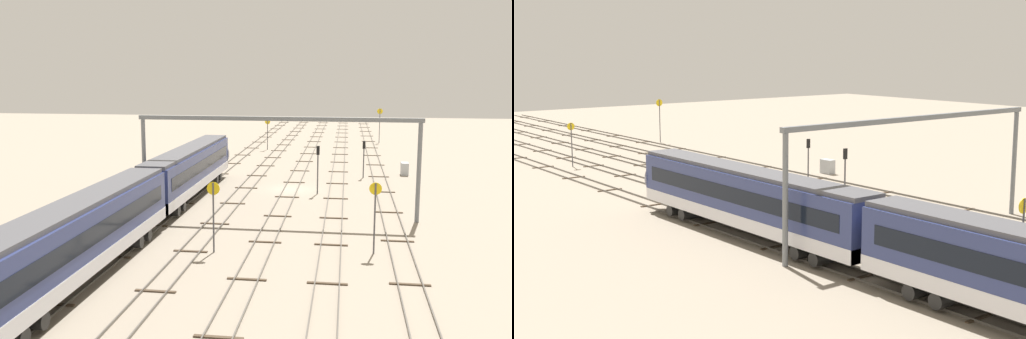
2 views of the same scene
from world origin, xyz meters
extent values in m
plane|color=gray|center=(0.00, 0.00, 0.00)|extent=(208.36, 208.36, 0.00)
cube|color=#59544C|center=(0.00, -10.33, 0.08)|extent=(192.36, 0.07, 0.16)
cube|color=#59544C|center=(0.00, -8.89, 0.08)|extent=(192.36, 0.07, 0.16)
cube|color=#473828|center=(-9.16, -9.61, 0.04)|extent=(0.24, 2.40, 0.08)
cube|color=#473828|center=(0.00, -9.61, 0.04)|extent=(0.24, 2.40, 0.08)
cube|color=#473828|center=(9.16, -9.61, 0.04)|extent=(0.24, 2.40, 0.08)
cube|color=#473828|center=(18.32, -9.61, 0.04)|extent=(0.24, 2.40, 0.08)
cube|color=#473828|center=(27.48, -9.61, 0.04)|extent=(0.24, 2.40, 0.08)
cube|color=#473828|center=(36.64, -9.61, 0.04)|extent=(0.24, 2.40, 0.08)
cube|color=#473828|center=(45.80, -9.61, 0.04)|extent=(0.24, 2.40, 0.08)
cube|color=#473828|center=(54.96, -9.61, 0.04)|extent=(0.24, 2.40, 0.08)
cube|color=#473828|center=(64.12, -9.61, 0.04)|extent=(0.24, 2.40, 0.08)
cube|color=#473828|center=(73.28, -9.61, 0.04)|extent=(0.24, 2.40, 0.08)
cube|color=#473828|center=(82.44, -9.61, 0.04)|extent=(0.24, 2.40, 0.08)
cube|color=#473828|center=(91.60, -9.61, 0.04)|extent=(0.24, 2.40, 0.08)
cube|color=#59544C|center=(0.00, -5.52, 0.08)|extent=(192.36, 0.07, 0.16)
cube|color=#59544C|center=(0.00, -4.09, 0.08)|extent=(192.36, 0.07, 0.16)
cube|color=#473828|center=(-12.02, -4.80, 0.04)|extent=(0.24, 2.40, 0.08)
cube|color=#473828|center=(-4.01, -4.80, 0.04)|extent=(0.24, 2.40, 0.08)
cube|color=#473828|center=(4.01, -4.80, 0.04)|extent=(0.24, 2.40, 0.08)
cube|color=#473828|center=(12.02, -4.80, 0.04)|extent=(0.24, 2.40, 0.08)
cube|color=#473828|center=(20.04, -4.80, 0.04)|extent=(0.24, 2.40, 0.08)
cube|color=#473828|center=(28.05, -4.80, 0.04)|extent=(0.24, 2.40, 0.08)
cube|color=#473828|center=(36.07, -4.80, 0.04)|extent=(0.24, 2.40, 0.08)
cube|color=#473828|center=(44.08, -4.80, 0.04)|extent=(0.24, 2.40, 0.08)
cube|color=#473828|center=(52.10, -4.80, 0.04)|extent=(0.24, 2.40, 0.08)
cube|color=#473828|center=(60.11, -4.80, 0.04)|extent=(0.24, 2.40, 0.08)
cube|color=#473828|center=(68.13, -4.80, 0.04)|extent=(0.24, 2.40, 0.08)
cube|color=#473828|center=(76.14, -4.80, 0.04)|extent=(0.24, 2.40, 0.08)
cube|color=#473828|center=(84.16, -4.80, 0.04)|extent=(0.24, 2.40, 0.08)
cube|color=#59544C|center=(0.00, -0.72, 0.08)|extent=(192.36, 0.07, 0.16)
cube|color=#59544C|center=(0.00, 0.72, 0.08)|extent=(192.36, 0.07, 0.16)
cube|color=#473828|center=(-20.04, 0.00, 0.04)|extent=(0.24, 2.40, 0.08)
cube|color=#473828|center=(-12.02, 0.00, 0.04)|extent=(0.24, 2.40, 0.08)
cube|color=#473828|center=(-4.01, 0.00, 0.04)|extent=(0.24, 2.40, 0.08)
cube|color=#473828|center=(4.01, 0.00, 0.04)|extent=(0.24, 2.40, 0.08)
cube|color=#473828|center=(12.02, 0.00, 0.04)|extent=(0.24, 2.40, 0.08)
cube|color=#473828|center=(20.04, 0.00, 0.04)|extent=(0.24, 2.40, 0.08)
cube|color=#473828|center=(28.05, 0.00, 0.04)|extent=(0.24, 2.40, 0.08)
cube|color=#473828|center=(36.07, 0.00, 0.04)|extent=(0.24, 2.40, 0.08)
cube|color=#473828|center=(44.08, 0.00, 0.04)|extent=(0.24, 2.40, 0.08)
cube|color=#473828|center=(52.10, 0.00, 0.04)|extent=(0.24, 2.40, 0.08)
cube|color=#473828|center=(60.11, 0.00, 0.04)|extent=(0.24, 2.40, 0.08)
cube|color=#473828|center=(68.13, 0.00, 0.04)|extent=(0.24, 2.40, 0.08)
cube|color=#59544C|center=(0.00, 4.09, 0.08)|extent=(192.36, 0.07, 0.16)
cube|color=#59544C|center=(0.00, 5.52, 0.08)|extent=(192.36, 0.07, 0.16)
cube|color=#473828|center=(-23.08, 4.80, 0.04)|extent=(0.24, 2.40, 0.08)
cube|color=#473828|center=(-15.39, 4.80, 0.04)|extent=(0.24, 2.40, 0.08)
cube|color=#473828|center=(-7.69, 4.80, 0.04)|extent=(0.24, 2.40, 0.08)
cube|color=#473828|center=(0.00, 4.80, 0.04)|extent=(0.24, 2.40, 0.08)
cube|color=#473828|center=(7.69, 4.80, 0.04)|extent=(0.24, 2.40, 0.08)
cube|color=#473828|center=(15.39, 4.80, 0.04)|extent=(0.24, 2.40, 0.08)
cube|color=#473828|center=(23.08, 4.80, 0.04)|extent=(0.24, 2.40, 0.08)
cube|color=#473828|center=(30.78, 4.80, 0.04)|extent=(0.24, 2.40, 0.08)
cube|color=#473828|center=(38.47, 4.80, 0.04)|extent=(0.24, 2.40, 0.08)
cube|color=#473828|center=(46.17, 4.80, 0.04)|extent=(0.24, 2.40, 0.08)
cube|color=#473828|center=(53.86, 4.80, 0.04)|extent=(0.24, 2.40, 0.08)
cube|color=#59544C|center=(0.00, 8.89, 0.08)|extent=(192.36, 0.07, 0.16)
cube|color=#59544C|center=(0.00, 10.33, 0.08)|extent=(192.36, 0.07, 0.16)
cube|color=#473828|center=(-25.09, 9.61, 0.04)|extent=(0.24, 2.40, 0.08)
cube|color=#473828|center=(-16.73, 9.61, 0.04)|extent=(0.24, 2.40, 0.08)
cube|color=#473828|center=(-8.36, 9.61, 0.04)|extent=(0.24, 2.40, 0.08)
cube|color=#473828|center=(0.00, 9.61, 0.04)|extent=(0.24, 2.40, 0.08)
cube|color=#473828|center=(8.36, 9.61, 0.04)|extent=(0.24, 2.40, 0.08)
cube|color=#473828|center=(16.73, 9.61, 0.04)|extent=(0.24, 2.40, 0.08)
cube|color=#473828|center=(25.09, 9.61, 0.04)|extent=(0.24, 2.40, 0.08)
cube|color=#473828|center=(33.45, 9.61, 0.04)|extent=(0.24, 2.40, 0.08)
cube|color=#473828|center=(41.82, 9.61, 0.04)|extent=(0.24, 2.40, 0.08)
cube|color=navy|center=(-5.18, 9.61, 2.86)|extent=(24.00, 2.90, 3.60)
cube|color=silver|center=(-5.18, 9.61, 1.51)|extent=(24.00, 2.94, 0.90)
cube|color=#4C4C51|center=(-5.18, 9.61, 4.81)|extent=(24.00, 2.50, 0.30)
cube|color=black|center=(-5.18, 8.15, 3.29)|extent=(22.00, 0.04, 1.10)
cube|color=black|center=(-5.18, 11.07, 3.29)|extent=(22.00, 0.04, 1.10)
cylinder|color=black|center=(-13.76, 9.61, 0.61)|extent=(0.90, 2.70, 0.90)
cylinder|color=black|center=(-11.96, 9.61, 0.61)|extent=(0.90, 2.70, 0.90)
cylinder|color=black|center=(1.60, 9.61, 0.61)|extent=(0.90, 2.70, 0.90)
cylinder|color=black|center=(3.40, 9.61, 0.61)|extent=(0.90, 2.70, 0.90)
cylinder|color=black|center=(-23.20, 9.61, 0.61)|extent=(0.90, 2.70, 0.90)
cylinder|color=black|center=(-21.40, 9.61, 0.61)|extent=(0.90, 2.70, 0.90)
cone|color=silver|center=(7.62, 9.61, 2.68)|extent=(1.60, 3.24, 3.24)
cylinder|color=slate|center=(-12.17, -11.65, 4.14)|extent=(0.36, 0.36, 8.27)
cylinder|color=slate|center=(-12.17, 11.82, 4.14)|extent=(0.36, 0.36, 8.27)
cube|color=slate|center=(-12.17, 0.09, 8.45)|extent=(0.40, 24.08, 0.35)
cylinder|color=#4C4C51|center=(-22.95, 3.17, 2.45)|extent=(0.12, 0.12, 4.90)
cylinder|color=yellow|center=(-22.91, 3.17, 4.50)|extent=(0.05, 0.90, 0.90)
cube|color=black|center=(-22.88, 3.17, 4.50)|extent=(0.02, 0.41, 0.12)
cylinder|color=#4C4C51|center=(31.94, 6.77, 2.45)|extent=(0.12, 0.12, 4.89)
cylinder|color=yellow|center=(31.98, 6.77, 4.51)|extent=(0.05, 0.85, 0.85)
cube|color=black|center=(32.01, 6.77, 4.51)|extent=(0.02, 0.38, 0.12)
cylinder|color=#4C4C51|center=(44.29, -11.38, 2.99)|extent=(0.12, 0.12, 5.97)
cylinder|color=yellow|center=(44.33, -11.38, 5.53)|extent=(0.05, 0.97, 0.97)
cube|color=black|center=(44.36, -11.38, 5.53)|extent=(0.02, 0.44, 0.12)
cylinder|color=#4C4C51|center=(8.47, -7.77, 1.72)|extent=(0.14, 0.14, 3.44)
cube|color=black|center=(8.47, -7.77, 3.89)|extent=(0.20, 0.32, 0.90)
sphere|color=red|center=(8.58, -7.77, 4.09)|extent=(0.20, 0.20, 0.20)
sphere|color=#262626|center=(8.58, -7.77, 3.69)|extent=(0.20, 0.20, 0.20)
cylinder|color=#4C4C51|center=(-1.90, -2.90, 2.02)|extent=(0.14, 0.14, 4.05)
cube|color=black|center=(-1.90, -2.90, 4.50)|extent=(0.20, 0.32, 0.90)
sphere|color=green|center=(-1.79, -2.90, 4.70)|extent=(0.20, 0.20, 0.20)
sphere|color=#262626|center=(-1.79, -2.90, 4.30)|extent=(0.20, 0.20, 0.20)
cube|color=#B2B7BC|center=(11.12, -12.75, 0.75)|extent=(1.52, 0.85, 1.50)
cube|color=#333333|center=(11.89, -12.75, 0.98)|extent=(0.02, 0.59, 0.24)
camera|label=1|loc=(-61.72, -5.72, 12.34)|focal=41.75mm
camera|label=2|loc=(-46.71, 39.77, 13.51)|focal=52.40mm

